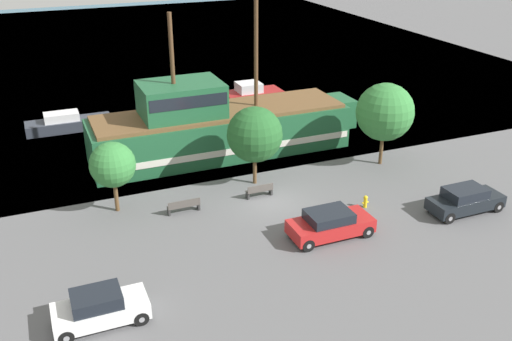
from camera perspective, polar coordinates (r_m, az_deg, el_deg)
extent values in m
plane|color=#5B5B5E|center=(34.46, 1.51, -3.06)|extent=(160.00, 160.00, 0.00)
plane|color=#38667F|center=(74.66, -12.54, 11.68)|extent=(80.00, 80.00, 0.00)
cube|color=#1E5633|center=(40.76, -3.56, 3.74)|extent=(18.27, 4.92, 3.00)
cube|color=silver|center=(40.92, -3.55, 3.15)|extent=(17.90, 5.00, 0.45)
cube|color=#1E5633|center=(44.49, 8.41, 5.95)|extent=(1.40, 2.70, 2.10)
cube|color=brown|center=(40.21, -3.62, 5.90)|extent=(17.54, 4.52, 0.25)
cube|color=#1E5633|center=(39.07, -7.50, 7.11)|extent=(5.48, 3.93, 2.25)
cube|color=black|center=(38.98, -7.53, 7.58)|extent=(5.21, 3.99, 0.81)
cylinder|color=#4C331E|center=(40.01, 0.01, 12.07)|extent=(0.28, 0.28, 8.09)
cylinder|color=#4C331E|center=(38.34, -8.36, 10.32)|extent=(0.28, 0.28, 6.88)
cube|color=#2D333D|center=(47.85, -18.18, 4.37)|extent=(6.58, 1.87, 0.86)
cube|color=silver|center=(47.59, -18.88, 5.12)|extent=(2.63, 1.46, 0.64)
cube|color=black|center=(47.63, -17.94, 5.27)|extent=(0.12, 1.31, 0.51)
cube|color=maroon|center=(52.93, -0.31, 7.51)|extent=(5.33, 2.47, 0.84)
cube|color=silver|center=(52.54, -0.72, 8.33)|extent=(2.13, 1.93, 0.83)
cube|color=black|center=(52.77, -0.07, 8.41)|extent=(0.12, 1.73, 0.67)
cube|color=#B21E1E|center=(30.84, 7.46, -5.51)|extent=(4.53, 1.94, 0.74)
cube|color=black|center=(30.47, 7.30, -4.54)|extent=(2.35, 1.74, 0.53)
cylinder|color=black|center=(31.19, 11.10, -6.03)|extent=(0.69, 0.22, 0.69)
cylinder|color=gray|center=(31.19, 11.10, -6.03)|extent=(0.26, 0.25, 0.26)
cylinder|color=black|center=(32.45, 9.43, -4.59)|extent=(0.69, 0.22, 0.69)
cylinder|color=gray|center=(32.45, 9.43, -4.59)|extent=(0.26, 0.25, 0.26)
cylinder|color=black|center=(29.57, 5.23, -7.47)|extent=(0.69, 0.22, 0.69)
cylinder|color=gray|center=(29.57, 5.23, -7.47)|extent=(0.26, 0.25, 0.26)
cylinder|color=black|center=(30.90, 3.74, -5.88)|extent=(0.69, 0.22, 0.69)
cylinder|color=gray|center=(30.90, 3.74, -5.88)|extent=(0.26, 0.25, 0.26)
cube|color=black|center=(35.15, 20.20, -3.00)|extent=(4.46, 1.74, 0.70)
cube|color=black|center=(34.79, 20.19, -2.11)|extent=(2.32, 1.56, 0.58)
cylinder|color=black|center=(35.93, 23.04, -3.35)|extent=(0.69, 0.22, 0.69)
cylinder|color=gray|center=(35.93, 23.04, -3.35)|extent=(0.26, 0.25, 0.26)
cylinder|color=black|center=(36.88, 21.39, -2.32)|extent=(0.69, 0.22, 0.69)
cylinder|color=gray|center=(36.88, 21.39, -2.32)|extent=(0.26, 0.25, 0.26)
cylinder|color=black|center=(33.68, 18.76, -4.52)|extent=(0.69, 0.22, 0.69)
cylinder|color=gray|center=(33.68, 18.76, -4.52)|extent=(0.26, 0.25, 0.26)
cylinder|color=black|center=(34.70, 17.14, -3.39)|extent=(0.69, 0.22, 0.69)
cylinder|color=gray|center=(34.70, 17.14, -3.39)|extent=(0.26, 0.25, 0.26)
cube|color=white|center=(25.59, -15.25, -13.39)|extent=(3.95, 1.73, 0.73)
cube|color=black|center=(25.20, -15.69, -12.26)|extent=(2.06, 1.56, 0.58)
cylinder|color=black|center=(25.28, -11.40, -14.29)|extent=(0.64, 0.22, 0.64)
cylinder|color=gray|center=(25.28, -11.40, -14.29)|extent=(0.24, 0.25, 0.24)
cylinder|color=black|center=(26.51, -12.11, -12.29)|extent=(0.64, 0.22, 0.64)
cylinder|color=gray|center=(26.51, -12.11, -12.29)|extent=(0.24, 0.25, 0.24)
cylinder|color=black|center=(25.12, -18.46, -15.53)|extent=(0.64, 0.22, 0.64)
cylinder|color=gray|center=(25.12, -18.46, -15.53)|extent=(0.24, 0.25, 0.24)
cylinder|color=black|center=(26.35, -18.79, -13.45)|extent=(0.64, 0.22, 0.64)
cylinder|color=gray|center=(26.35, -18.79, -13.45)|extent=(0.24, 0.25, 0.24)
cylinder|color=yellow|center=(34.22, 10.86, -3.21)|extent=(0.22, 0.22, 0.56)
sphere|color=yellow|center=(34.05, 10.91, -2.67)|extent=(0.25, 0.25, 0.25)
cylinder|color=yellow|center=(34.12, 10.64, -3.22)|extent=(0.10, 0.09, 0.09)
cylinder|color=yellow|center=(34.29, 11.09, -3.11)|extent=(0.10, 0.09, 0.09)
cube|color=#4C4742|center=(33.28, -7.26, -3.50)|extent=(1.90, 0.45, 0.05)
cube|color=#4C4742|center=(33.01, -7.19, -3.30)|extent=(1.90, 0.06, 0.40)
cube|color=#2D2D2D|center=(33.21, -8.72, -4.10)|extent=(0.12, 0.36, 0.40)
cube|color=#2D2D2D|center=(33.59, -5.78, -3.57)|extent=(0.12, 0.36, 0.40)
cube|color=#4C4742|center=(34.78, 0.32, -1.98)|extent=(1.65, 0.45, 0.05)
cube|color=#4C4742|center=(34.52, 0.45, -1.78)|extent=(1.65, 0.06, 0.40)
cube|color=#2D2D2D|center=(34.63, -0.85, -2.53)|extent=(0.12, 0.36, 0.40)
cube|color=#2D2D2D|center=(35.16, 1.47, -2.09)|extent=(0.12, 0.36, 0.40)
cylinder|color=brown|center=(33.95, -13.81, -2.54)|extent=(0.24, 0.24, 1.82)
sphere|color=#337A38|center=(33.10, -14.16, 0.57)|extent=(2.62, 2.62, 2.62)
cylinder|color=brown|center=(36.27, -0.12, 0.07)|extent=(0.24, 0.24, 1.85)
sphere|color=#235B28|center=(35.33, -0.13, 3.62)|extent=(3.49, 3.49, 3.49)
cylinder|color=brown|center=(39.99, 12.41, 2.07)|extent=(0.24, 0.24, 2.10)
sphere|color=#337A38|center=(39.06, 12.77, 5.72)|extent=(3.88, 3.88, 3.88)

